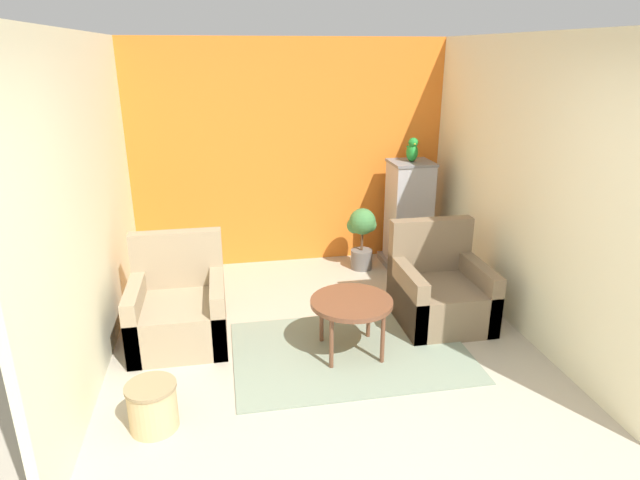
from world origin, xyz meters
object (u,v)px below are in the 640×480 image
object	(u,v)px
armchair_right	(439,292)
coffee_table	(352,305)
birdcage	(408,216)
potted_plant	(362,233)
wicker_basket	(153,405)
parrot	(412,150)
armchair_left	(179,310)

from	to	relation	value
armchair_right	coffee_table	bearing A→B (deg)	-156.07
birdcage	potted_plant	bearing A→B (deg)	-177.22
birdcage	wicker_basket	world-z (taller)	birdcage
parrot	potted_plant	size ratio (longest dim) A/B	0.38
birdcage	potted_plant	xyz separation A→B (m)	(-0.57, -0.03, -0.16)
armchair_right	potted_plant	xyz separation A→B (m)	(-0.40, 1.37, 0.16)
armchair_left	armchair_right	bearing A→B (deg)	-1.64
armchair_left	potted_plant	bearing A→B (deg)	33.07
coffee_table	parrot	distance (m)	2.35
armchair_left	birdcage	world-z (taller)	birdcage
coffee_table	birdcage	bearing A→B (deg)	58.24
parrot	wicker_basket	xyz separation A→B (m)	(-2.68, -2.52, -1.20)
birdcage	parrot	distance (m)	0.77
armchair_right	potted_plant	bearing A→B (deg)	106.21
birdcage	wicker_basket	size ratio (longest dim) A/B	3.65
birdcage	parrot	xyz separation A→B (m)	(0.00, 0.00, 0.77)
birdcage	armchair_left	bearing A→B (deg)	-152.61
parrot	wicker_basket	bearing A→B (deg)	-136.74
coffee_table	armchair_left	bearing A→B (deg)	160.95
armchair_right	wicker_basket	distance (m)	2.76
parrot	wicker_basket	distance (m)	3.87
parrot	armchair_right	bearing A→B (deg)	-96.82
armchair_left	wicker_basket	distance (m)	1.20
potted_plant	wicker_basket	world-z (taller)	potted_plant
coffee_table	armchair_right	distance (m)	1.07
armchair_left	wicker_basket	bearing A→B (deg)	-95.37
armchair_left	parrot	distance (m)	3.10
armchair_left	birdcage	bearing A→B (deg)	27.39
wicker_basket	parrot	bearing A→B (deg)	43.26
coffee_table	armchair_left	world-z (taller)	armchair_left
birdcage	potted_plant	distance (m)	0.59
armchair_left	birdcage	distance (m)	2.91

